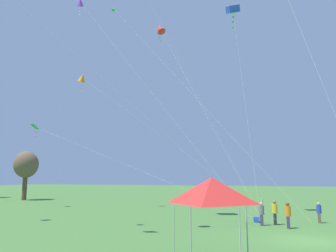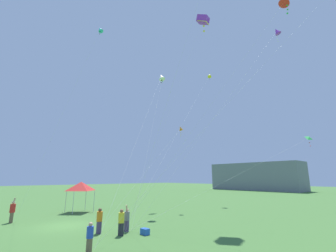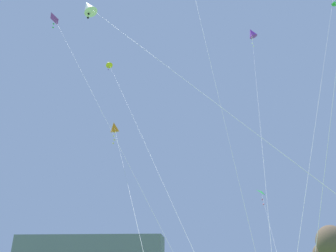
% 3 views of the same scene
% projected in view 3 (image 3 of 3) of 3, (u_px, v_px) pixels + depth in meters
% --- Properties ---
extents(tree_far_centre, '(3.56, 3.56, 7.19)m').
position_uv_depth(tree_far_centre, '(333.00, 244.00, 37.27)').
color(tree_far_centre, brown).
rests_on(tree_far_centre, ground).
extents(kite_green_delta_0, '(5.60, 26.20, 9.58)m').
position_uv_depth(kite_green_delta_0, '(262.00, 193.00, 30.48)').
color(kite_green_delta_0, silver).
rests_on(kite_green_delta_0, ground).
extents(kite_green_diamond_1, '(12.05, 23.59, 27.22)m').
position_uv_depth(kite_green_diamond_1, '(335.00, 3.00, 32.27)').
color(kite_green_diamond_1, silver).
rests_on(kite_green_diamond_1, ground).
extents(kite_yellow_diamond_3, '(10.36, 25.03, 24.05)m').
position_uv_depth(kite_yellow_diamond_3, '(109.00, 64.00, 36.33)').
color(kite_yellow_diamond_3, silver).
rests_on(kite_yellow_diamond_3, ground).
extents(kite_purple_diamond_6, '(5.66, 19.57, 23.70)m').
position_uv_depth(kite_purple_diamond_6, '(252.00, 33.00, 31.09)').
color(kite_purple_diamond_6, silver).
rests_on(kite_purple_diamond_6, ground).
extents(kite_purple_delta_8, '(11.43, 13.01, 20.43)m').
position_uv_depth(kite_purple_delta_8, '(56.00, 20.00, 24.80)').
color(kite_purple_delta_8, silver).
rests_on(kite_purple_delta_8, ground).
extents(kite_white_diamond_9, '(10.80, 13.67, 18.23)m').
position_uv_depth(kite_white_diamond_9, '(89.00, 7.00, 20.52)').
color(kite_white_diamond_9, silver).
rests_on(kite_white_diamond_9, ground).
extents(kite_orange_diamond_10, '(4.86, 13.58, 10.62)m').
position_uv_depth(kite_orange_diamond_10, '(114.00, 127.00, 19.27)').
color(kite_orange_diamond_10, silver).
rests_on(kite_orange_diamond_10, ground).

